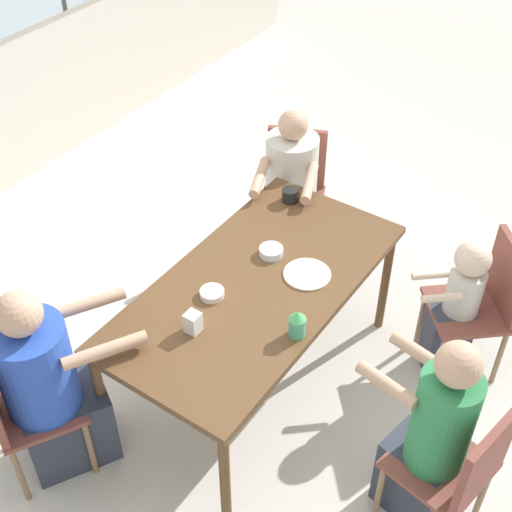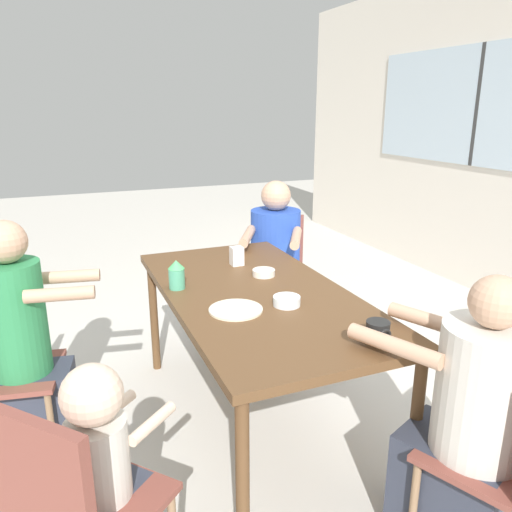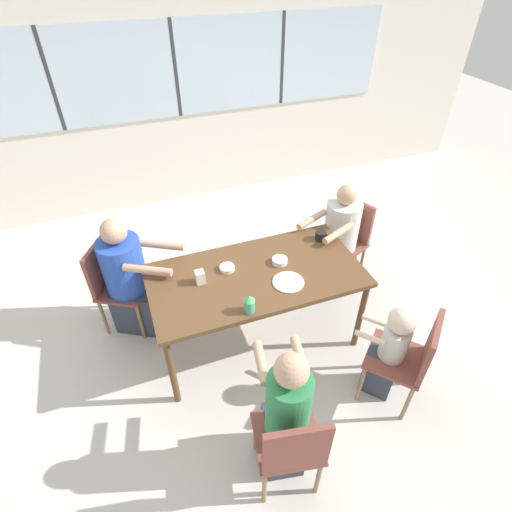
# 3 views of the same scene
# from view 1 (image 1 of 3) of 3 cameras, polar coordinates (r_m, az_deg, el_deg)

# --- Properties ---
(ground_plane) EXTENTS (16.00, 16.00, 0.00)m
(ground_plane) POSITION_cam_1_polar(r_m,az_deg,el_deg) (4.12, 0.00, -9.90)
(ground_plane) COLOR beige
(dining_table) EXTENTS (1.67, 0.85, 0.76)m
(dining_table) POSITION_cam_1_polar(r_m,az_deg,el_deg) (3.60, 0.00, -2.91)
(dining_table) COLOR brown
(dining_table) RESTS_ON ground_plane
(chair_for_woman_green_shirt) EXTENTS (0.53, 0.53, 0.86)m
(chair_for_woman_green_shirt) POSITION_cam_1_polar(r_m,az_deg,el_deg) (4.67, 3.05, 5.90)
(chair_for_woman_green_shirt) COLOR brown
(chair_for_woman_green_shirt) RESTS_ON ground_plane
(chair_for_man_blue_shirt) EXTENTS (0.54, 0.54, 0.86)m
(chair_for_man_blue_shirt) POSITION_cam_1_polar(r_m,az_deg,el_deg) (3.56, -18.74, -11.03)
(chair_for_man_blue_shirt) COLOR brown
(chair_for_man_blue_shirt) RESTS_ON ground_plane
(chair_for_man_teal_shirt) EXTENTS (0.47, 0.47, 0.86)m
(chair_for_man_teal_shirt) POSITION_cam_1_polar(r_m,az_deg,el_deg) (3.30, 16.05, -15.90)
(chair_for_man_teal_shirt) COLOR brown
(chair_for_man_teal_shirt) RESTS_ON ground_plane
(chair_for_toddler) EXTENTS (0.56, 0.56, 0.86)m
(chair_for_toddler) POSITION_cam_1_polar(r_m,az_deg,el_deg) (4.03, 17.92, -3.18)
(chair_for_toddler) COLOR brown
(chair_for_toddler) RESTS_ON ground_plane
(person_woman_green_shirt) EXTENTS (0.67, 0.53, 1.11)m
(person_woman_green_shirt) POSITION_cam_1_polar(r_m,az_deg,el_deg) (4.55, 2.70, 4.52)
(person_woman_green_shirt) COLOR #333847
(person_woman_green_shirt) RESTS_ON ground_plane
(person_man_blue_shirt) EXTENTS (0.72, 0.61, 1.14)m
(person_man_blue_shirt) POSITION_cam_1_polar(r_m,az_deg,el_deg) (3.56, -16.06, -10.29)
(person_man_blue_shirt) COLOR #333847
(person_man_blue_shirt) RESTS_ON ground_plane
(person_man_teal_shirt) EXTENTS (0.35, 0.52, 1.17)m
(person_man_teal_shirt) POSITION_cam_1_polar(r_m,az_deg,el_deg) (3.31, 13.79, -14.12)
(person_man_teal_shirt) COLOR #333847
(person_man_teal_shirt) RESTS_ON ground_plane
(person_toddler) EXTENTS (0.37, 0.39, 0.90)m
(person_toddler) POSITION_cam_1_polar(r_m,az_deg,el_deg) (4.02, 15.70, -4.10)
(person_toddler) COLOR #333847
(person_toddler) RESTS_ON ground_plane
(coffee_mug) EXTENTS (0.10, 0.09, 0.08)m
(coffee_mug) POSITION_cam_1_polar(r_m,az_deg,el_deg) (4.08, 2.76, 4.91)
(coffee_mug) COLOR black
(coffee_mug) RESTS_ON dining_table
(sippy_cup) EXTENTS (0.08, 0.08, 0.15)m
(sippy_cup) POSITION_cam_1_polar(r_m,az_deg,el_deg) (3.26, 3.32, -5.41)
(sippy_cup) COLOR #4CA57F
(sippy_cup) RESTS_ON dining_table
(milk_carton_small) EXTENTS (0.07, 0.07, 0.11)m
(milk_carton_small) POSITION_cam_1_polar(r_m,az_deg,el_deg) (3.31, -5.07, -5.32)
(milk_carton_small) COLOR silver
(milk_carton_small) RESTS_ON dining_table
(bowl_white_shallow) EXTENTS (0.13, 0.13, 0.04)m
(bowl_white_shallow) POSITION_cam_1_polar(r_m,az_deg,el_deg) (3.71, 1.22, 0.37)
(bowl_white_shallow) COLOR silver
(bowl_white_shallow) RESTS_ON dining_table
(bowl_cereal) EXTENTS (0.12, 0.12, 0.03)m
(bowl_cereal) POSITION_cam_1_polar(r_m,az_deg,el_deg) (3.49, -3.54, -3.00)
(bowl_cereal) COLOR silver
(bowl_cereal) RESTS_ON dining_table
(plate_tortillas) EXTENTS (0.24, 0.24, 0.01)m
(plate_tortillas) POSITION_cam_1_polar(r_m,az_deg,el_deg) (3.61, 4.11, -1.47)
(plate_tortillas) COLOR beige
(plate_tortillas) RESTS_ON dining_table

